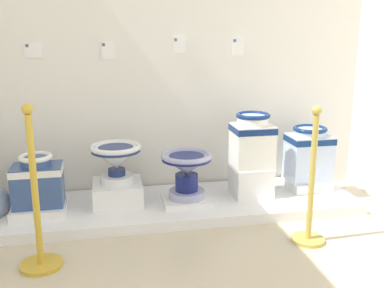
{
  "coord_description": "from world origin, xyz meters",
  "views": [
    {
      "loc": [
        1.06,
        -1.09,
        1.41
      ],
      "look_at": [
        1.72,
        2.25,
        0.54
      ],
      "focal_mm": 41.99,
      "sensor_mm": 36.0,
      "label": 1
    }
  ],
  "objects": [
    {
      "name": "info_placard_first",
      "position": [
        0.54,
        2.66,
        1.26
      ],
      "size": [
        0.14,
        0.01,
        0.12
      ],
      "color": "white"
    },
    {
      "name": "antique_toilet_rightmost",
      "position": [
        1.67,
        2.2,
        0.37
      ],
      "size": [
        0.4,
        0.4,
        0.36
      ],
      "color": "#A0A5CC",
      "rests_on": "plinth_block_rightmost"
    },
    {
      "name": "antique_toilet_broad_patterned",
      "position": [
        2.23,
        2.27,
        0.55
      ],
      "size": [
        0.32,
        0.29,
        0.44
      ],
      "color": "white",
      "rests_on": "plinth_block_broad_patterned"
    },
    {
      "name": "plinth_block_slender_white",
      "position": [
        0.56,
        2.2,
        0.11
      ],
      "size": [
        0.39,
        0.34,
        0.07
      ],
      "primitive_type": "cube",
      "color": "white",
      "rests_on": "display_platform"
    },
    {
      "name": "plinth_block_central_ornate",
      "position": [
        1.13,
        2.32,
        0.16
      ],
      "size": [
        0.38,
        0.38,
        0.16
      ],
      "primitive_type": "cube",
      "color": "white",
      "rests_on": "display_platform"
    },
    {
      "name": "plinth_block_rightmost",
      "position": [
        1.67,
        2.2,
        0.1
      ],
      "size": [
        0.38,
        0.33,
        0.04
      ],
      "primitive_type": "cube",
      "color": "white",
      "rests_on": "display_platform"
    },
    {
      "name": "plinth_block_leftmost",
      "position": [
        2.76,
        2.34,
        0.12
      ],
      "size": [
        0.33,
        0.34,
        0.08
      ],
      "primitive_type": "cube",
      "color": "white",
      "rests_on": "display_platform"
    },
    {
      "name": "antique_toilet_leftmost",
      "position": [
        2.76,
        2.34,
        0.4
      ],
      "size": [
        0.35,
        0.29,
        0.46
      ],
      "color": "silver",
      "rests_on": "plinth_block_leftmost"
    },
    {
      "name": "stanchion_post_near_right",
      "position": [
        2.39,
        1.53,
        0.31
      ],
      "size": [
        0.23,
        0.23,
        0.95
      ],
      "color": "gold",
      "rests_on": "ground_plane"
    },
    {
      "name": "plinth_block_broad_patterned",
      "position": [
        2.23,
        2.27,
        0.2
      ],
      "size": [
        0.31,
        0.3,
        0.24
      ],
      "primitive_type": "cube",
      "color": "white",
      "rests_on": "display_platform"
    },
    {
      "name": "stanchion_post_near_left",
      "position": [
        0.64,
        1.53,
        0.3
      ],
      "size": [
        0.26,
        0.26,
        1.01
      ],
      "color": "gold",
      "rests_on": "ground_plane"
    },
    {
      "name": "info_placard_third",
      "position": [
        1.7,
        2.66,
        1.29
      ],
      "size": [
        0.1,
        0.01,
        0.14
      ],
      "color": "white"
    },
    {
      "name": "wall_back",
      "position": [
        1.67,
        2.7,
        1.58
      ],
      "size": [
        3.53,
        0.06,
        3.16
      ],
      "primitive_type": "cube",
      "color": "white",
      "rests_on": "ground_plane"
    },
    {
      "name": "info_placard_fourth",
      "position": [
        2.2,
        2.66,
        1.28
      ],
      "size": [
        0.1,
        0.01,
        0.15
      ],
      "color": "white"
    },
    {
      "name": "antique_toilet_central_ornate",
      "position": [
        1.13,
        2.32,
        0.45
      ],
      "size": [
        0.4,
        0.4,
        0.31
      ],
      "color": "white",
      "rests_on": "plinth_block_central_ornate"
    },
    {
      "name": "display_platform",
      "position": [
        1.67,
        2.25,
        0.04
      ],
      "size": [
        2.77,
        0.79,
        0.08
      ],
      "primitive_type": "cube",
      "color": "white",
      "rests_on": "ground_plane"
    },
    {
      "name": "info_placard_second",
      "position": [
        1.12,
        2.66,
        1.26
      ],
      "size": [
        0.11,
        0.01,
        0.14
      ],
      "color": "white"
    },
    {
      "name": "antique_toilet_slender_white",
      "position": [
        0.56,
        2.2,
        0.34
      ],
      "size": [
        0.37,
        0.25,
        0.39
      ],
      "color": "#354F86",
      "rests_on": "plinth_block_slender_white"
    }
  ]
}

